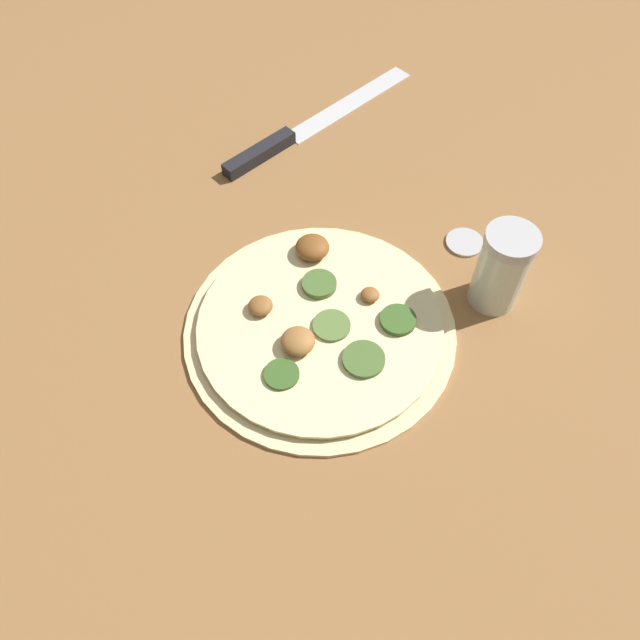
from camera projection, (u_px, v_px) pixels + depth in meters
name	position (u px, v px, depth m)	size (l,w,h in m)	color
ground_plane	(320.00, 330.00, 0.69)	(3.00, 3.00, 0.00)	olive
pizza	(320.00, 325.00, 0.69)	(0.30, 0.30, 0.03)	beige
knife	(289.00, 137.00, 0.87)	(0.32, 0.19, 0.02)	silver
spice_jar	(502.00, 268.00, 0.68)	(0.06, 0.06, 0.10)	silver
loose_cap	(465.00, 241.00, 0.76)	(0.05, 0.05, 0.01)	#B2B2B7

